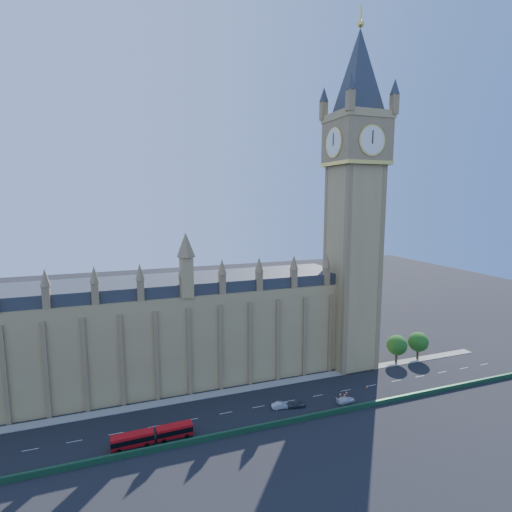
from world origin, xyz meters
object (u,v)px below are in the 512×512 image
object	(u,v)px
red_bus	(153,436)
car_silver	(281,405)
car_grey	(296,404)
car_white	(346,400)

from	to	relation	value
red_bus	car_silver	bearing A→B (deg)	4.59
car_grey	car_white	bearing A→B (deg)	-92.38
red_bus	car_white	distance (m)	45.65
red_bus	car_grey	xyz separation A→B (m)	(33.37, 2.59, -0.70)
car_white	car_silver	bearing A→B (deg)	79.80
car_grey	car_white	size ratio (longest dim) A/B	0.91
red_bus	car_silver	world-z (taller)	red_bus
car_grey	red_bus	bearing A→B (deg)	102.04
red_bus	car_white	world-z (taller)	red_bus
car_grey	car_white	world-z (taller)	car_grey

